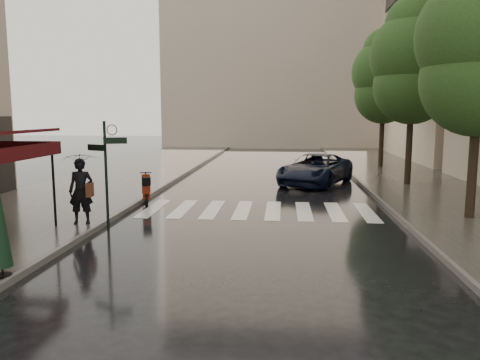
# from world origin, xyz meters

# --- Properties ---
(ground) EXTENTS (120.00, 120.00, 0.00)m
(ground) POSITION_xyz_m (0.00, 0.00, 0.00)
(ground) COLOR black
(ground) RESTS_ON ground
(sidewalk_near) EXTENTS (6.00, 60.00, 0.12)m
(sidewalk_near) POSITION_xyz_m (-4.50, 12.00, 0.06)
(sidewalk_near) COLOR #38332D
(sidewalk_near) RESTS_ON ground
(sidewalk_far) EXTENTS (5.50, 60.00, 0.12)m
(sidewalk_far) POSITION_xyz_m (10.25, 12.00, 0.06)
(sidewalk_far) COLOR #38332D
(sidewalk_far) RESTS_ON ground
(curb_near) EXTENTS (0.12, 60.00, 0.16)m
(curb_near) POSITION_xyz_m (-1.45, 12.00, 0.07)
(curb_near) COLOR #595651
(curb_near) RESTS_ON ground
(curb_far) EXTENTS (0.12, 60.00, 0.16)m
(curb_far) POSITION_xyz_m (7.45, 12.00, 0.07)
(curb_far) COLOR #595651
(curb_far) RESTS_ON ground
(crosswalk) EXTENTS (7.85, 3.20, 0.01)m
(crosswalk) POSITION_xyz_m (2.98, 6.00, 0.01)
(crosswalk) COLOR silver
(crosswalk) RESTS_ON ground
(signpost) EXTENTS (1.17, 0.29, 3.10)m
(signpost) POSITION_xyz_m (-1.19, 3.00, 1.83)
(signpost) COLOR black
(signpost) RESTS_ON ground
(haussmann_far) EXTENTS (8.00, 16.00, 18.50)m
(haussmann_far) POSITION_xyz_m (16.50, 26.00, 9.25)
(haussmann_far) COLOR #B9A28D
(haussmann_far) RESTS_ON ground
(backdrop_building) EXTENTS (22.00, 6.00, 20.00)m
(backdrop_building) POSITION_xyz_m (3.00, 38.00, 10.00)
(backdrop_building) COLOR #B9A28D
(backdrop_building) RESTS_ON ground
(tree_mid) EXTENTS (3.80, 3.80, 8.34)m
(tree_mid) POSITION_xyz_m (9.50, 12.00, 5.59)
(tree_mid) COLOR black
(tree_mid) RESTS_ON sidewalk_far
(tree_far) EXTENTS (3.80, 3.80, 8.16)m
(tree_far) POSITION_xyz_m (9.70, 19.00, 5.46)
(tree_far) COLOR black
(tree_far) RESTS_ON sidewalk_far
(pedestrian_with_umbrella) EXTENTS (1.29, 1.30, 2.59)m
(pedestrian_with_umbrella) POSITION_xyz_m (-2.00, 3.07, 1.84)
(pedestrian_with_umbrella) COLOR black
(pedestrian_with_umbrella) RESTS_ON sidewalk_near
(scooter) EXTENTS (0.75, 1.64, 1.11)m
(scooter) POSITION_xyz_m (-1.17, 6.76, 0.51)
(scooter) COLOR black
(scooter) RESTS_ON ground
(parked_car) EXTENTS (4.22, 5.68, 1.43)m
(parked_car) POSITION_xyz_m (5.35, 12.28, 0.72)
(parked_car) COLOR black
(parked_car) RESTS_ON ground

